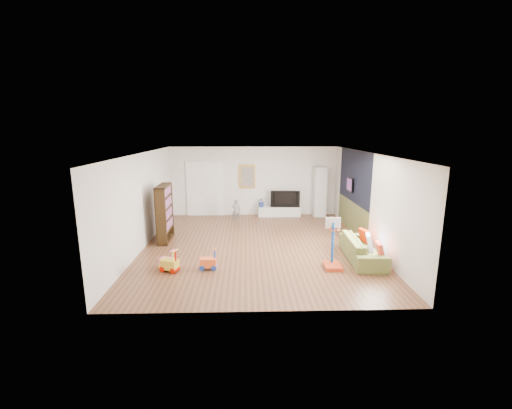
{
  "coord_description": "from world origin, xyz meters",
  "views": [
    {
      "loc": [
        -0.3,
        -9.58,
        3.34
      ],
      "look_at": [
        0.0,
        0.4,
        1.15
      ],
      "focal_mm": 24.0,
      "sensor_mm": 36.0,
      "label": 1
    }
  ],
  "objects_px": {
    "sofa": "(363,249)",
    "basketball_hoop": "(334,244)",
    "media_console": "(279,211)",
    "bookshelf": "(165,213)"
  },
  "relations": [
    {
      "from": "media_console",
      "to": "sofa",
      "type": "height_order",
      "value": "sofa"
    },
    {
      "from": "media_console",
      "to": "sofa",
      "type": "relative_size",
      "value": 0.82
    },
    {
      "from": "media_console",
      "to": "basketball_hoop",
      "type": "distance_m",
      "value": 5.3
    },
    {
      "from": "media_console",
      "to": "bookshelf",
      "type": "relative_size",
      "value": 0.96
    },
    {
      "from": "sofa",
      "to": "basketball_hoop",
      "type": "xyz_separation_m",
      "value": [
        -0.92,
        -0.56,
        0.33
      ]
    },
    {
      "from": "media_console",
      "to": "basketball_hoop",
      "type": "bearing_deg",
      "value": -80.66
    },
    {
      "from": "sofa",
      "to": "basketball_hoop",
      "type": "relative_size",
      "value": 1.62
    },
    {
      "from": "bookshelf",
      "to": "basketball_hoop",
      "type": "bearing_deg",
      "value": -28.33
    },
    {
      "from": "sofa",
      "to": "basketball_hoop",
      "type": "height_order",
      "value": "basketball_hoop"
    },
    {
      "from": "media_console",
      "to": "basketball_hoop",
      "type": "xyz_separation_m",
      "value": [
        0.82,
        -5.22,
        0.43
      ]
    }
  ]
}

